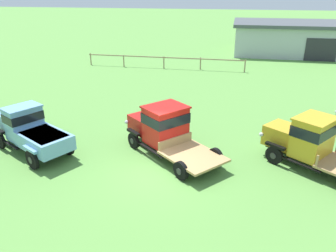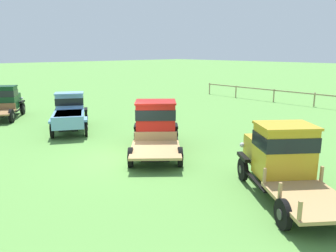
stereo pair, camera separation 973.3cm
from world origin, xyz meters
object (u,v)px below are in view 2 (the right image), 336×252
vintage_truck_far_side (282,156)px  vintage_truck_foreground_near (7,101)px  vintage_truck_midrow_center (156,124)px  vintage_truck_second_in_line (70,112)px

vintage_truck_far_side → vintage_truck_foreground_near: bearing=-172.2°
vintage_truck_foreground_near → vintage_truck_far_side: bearing=7.8°
vintage_truck_far_side → vintage_truck_midrow_center: bearing=179.3°
vintage_truck_second_in_line → vintage_truck_far_side: 12.76m
vintage_truck_second_in_line → vintage_truck_midrow_center: bearing=11.3°
vintage_truck_midrow_center → vintage_truck_second_in_line: bearing=-168.7°
vintage_truck_second_in_line → vintage_truck_far_side: (12.71, 1.17, 0.10)m
vintage_truck_midrow_center → vintage_truck_foreground_near: bearing=-168.0°
vintage_truck_foreground_near → vintage_truck_second_in_line: bearing=12.7°
vintage_truck_foreground_near → vintage_truck_midrow_center: 13.12m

